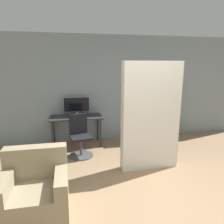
{
  "coord_description": "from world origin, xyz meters",
  "views": [
    {
      "loc": [
        -1.18,
        -2.31,
        1.95
      ],
      "look_at": [
        -0.32,
        1.78,
        1.05
      ],
      "focal_mm": 35.0,
      "sensor_mm": 36.0,
      "label": 1
    }
  ],
  "objects_px": {
    "monitor": "(77,105)",
    "armchair": "(36,191)",
    "office_chair": "(80,140)",
    "bookshelf": "(162,106)",
    "mattress_near": "(151,117)"
  },
  "relations": [
    {
      "from": "mattress_near",
      "to": "monitor",
      "type": "bearing_deg",
      "value": 126.44
    },
    {
      "from": "armchair",
      "to": "mattress_near",
      "type": "bearing_deg",
      "value": 25.55
    },
    {
      "from": "mattress_near",
      "to": "armchair",
      "type": "distance_m",
      "value": 2.3
    },
    {
      "from": "monitor",
      "to": "armchair",
      "type": "relative_size",
      "value": 0.76
    },
    {
      "from": "monitor",
      "to": "armchair",
      "type": "bearing_deg",
      "value": -104.62
    },
    {
      "from": "office_chair",
      "to": "armchair",
      "type": "relative_size",
      "value": 1.07
    },
    {
      "from": "bookshelf",
      "to": "mattress_near",
      "type": "height_order",
      "value": "mattress_near"
    },
    {
      "from": "bookshelf",
      "to": "armchair",
      "type": "xyz_separation_m",
      "value": [
        -3.0,
        -2.66,
        -0.55
      ]
    },
    {
      "from": "office_chair",
      "to": "bookshelf",
      "type": "relative_size",
      "value": 0.52
    },
    {
      "from": "bookshelf",
      "to": "office_chair",
      "type": "bearing_deg",
      "value": -159.46
    },
    {
      "from": "office_chair",
      "to": "mattress_near",
      "type": "bearing_deg",
      "value": -34.12
    },
    {
      "from": "monitor",
      "to": "armchair",
      "type": "distance_m",
      "value": 2.84
    },
    {
      "from": "monitor",
      "to": "mattress_near",
      "type": "bearing_deg",
      "value": -53.56
    },
    {
      "from": "monitor",
      "to": "bookshelf",
      "type": "distance_m",
      "value": 2.31
    },
    {
      "from": "monitor",
      "to": "office_chair",
      "type": "bearing_deg",
      "value": -89.14
    }
  ]
}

